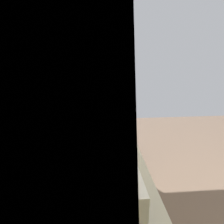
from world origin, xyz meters
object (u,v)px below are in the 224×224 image
object	(u,v)px
oven_range	(95,130)
bowl	(101,112)
microwave	(94,190)
kettle	(103,118)

from	to	relation	value
oven_range	bowl	size ratio (longest dim) A/B	6.05
microwave	bowl	size ratio (longest dim) A/B	2.68
kettle	bowl	bearing A→B (deg)	-0.00
oven_range	kettle	size ratio (longest dim) A/B	5.97
oven_range	bowl	world-z (taller)	oven_range
microwave	oven_range	bearing A→B (deg)	-0.58
microwave	kettle	distance (m)	1.16
microwave	kettle	world-z (taller)	microwave
bowl	kettle	size ratio (longest dim) A/B	0.99
microwave	bowl	xyz separation A→B (m)	(1.53, -0.09, -0.10)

